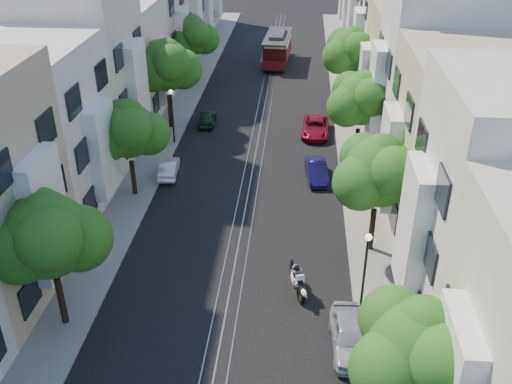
% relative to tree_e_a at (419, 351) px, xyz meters
% --- Properties ---
extents(ground, '(200.00, 200.00, 0.00)m').
position_rel_tree_e_a_xyz_m(ground, '(-7.26, 31.02, -4.40)').
color(ground, black).
rests_on(ground, ground).
extents(sidewalk_east, '(2.50, 80.00, 0.12)m').
position_rel_tree_e_a_xyz_m(sidewalk_east, '(-0.01, 31.02, -4.34)').
color(sidewalk_east, gray).
rests_on(sidewalk_east, ground).
extents(sidewalk_west, '(2.50, 80.00, 0.12)m').
position_rel_tree_e_a_xyz_m(sidewalk_west, '(-14.51, 31.02, -4.34)').
color(sidewalk_west, gray).
rests_on(sidewalk_west, ground).
extents(rail_left, '(0.06, 80.00, 0.02)m').
position_rel_tree_e_a_xyz_m(rail_left, '(-7.81, 31.02, -4.39)').
color(rail_left, gray).
rests_on(rail_left, ground).
extents(rail_slot, '(0.06, 80.00, 0.02)m').
position_rel_tree_e_a_xyz_m(rail_slot, '(-7.26, 31.02, -4.39)').
color(rail_slot, gray).
rests_on(rail_slot, ground).
extents(rail_right, '(0.06, 80.00, 0.02)m').
position_rel_tree_e_a_xyz_m(rail_right, '(-6.71, 31.02, -4.39)').
color(rail_right, gray).
rests_on(rail_right, ground).
extents(lane_line, '(0.08, 80.00, 0.01)m').
position_rel_tree_e_a_xyz_m(lane_line, '(-7.26, 31.02, -4.40)').
color(lane_line, tan).
rests_on(lane_line, ground).
extents(townhouses_east, '(7.75, 72.00, 12.00)m').
position_rel_tree_e_a_xyz_m(townhouses_east, '(4.61, 30.94, 0.79)').
color(townhouses_east, beige).
rests_on(townhouses_east, ground).
extents(townhouses_west, '(7.75, 72.00, 11.76)m').
position_rel_tree_e_a_xyz_m(townhouses_west, '(-19.13, 30.94, 0.68)').
color(townhouses_west, silver).
rests_on(townhouses_west, ground).
extents(tree_e_a, '(4.72, 3.87, 6.27)m').
position_rel_tree_e_a_xyz_m(tree_e_a, '(0.00, 0.00, 0.00)').
color(tree_e_a, black).
rests_on(tree_e_a, ground).
extents(tree_e_b, '(4.93, 4.08, 6.68)m').
position_rel_tree_e_a_xyz_m(tree_e_b, '(0.00, 12.00, 0.34)').
color(tree_e_b, black).
rests_on(tree_e_b, ground).
extents(tree_e_c, '(4.84, 3.99, 6.52)m').
position_rel_tree_e_a_xyz_m(tree_e_c, '(0.00, 23.00, 0.20)').
color(tree_e_c, black).
rests_on(tree_e_c, ground).
extents(tree_e_d, '(5.01, 4.16, 6.85)m').
position_rel_tree_e_a_xyz_m(tree_e_d, '(0.00, 34.00, 0.47)').
color(tree_e_d, black).
rests_on(tree_e_d, ground).
extents(tree_w_a, '(4.93, 4.08, 6.68)m').
position_rel_tree_e_a_xyz_m(tree_w_a, '(-14.40, 5.00, 0.34)').
color(tree_w_a, black).
rests_on(tree_w_a, ground).
extents(tree_w_b, '(4.72, 3.87, 6.27)m').
position_rel_tree_e_a_xyz_m(tree_w_b, '(-14.40, 17.00, 0.00)').
color(tree_w_b, black).
rests_on(tree_w_b, ground).
extents(tree_w_c, '(5.13, 4.28, 7.09)m').
position_rel_tree_e_a_xyz_m(tree_w_c, '(-14.40, 28.00, 0.67)').
color(tree_w_c, black).
rests_on(tree_w_c, ground).
extents(tree_w_d, '(4.84, 3.99, 6.52)m').
position_rel_tree_e_a_xyz_m(tree_w_d, '(-14.40, 39.00, 0.20)').
color(tree_w_d, black).
rests_on(tree_w_d, ground).
extents(lamp_east, '(0.32, 0.32, 4.16)m').
position_rel_tree_e_a_xyz_m(lamp_east, '(-0.96, 7.02, -1.55)').
color(lamp_east, black).
rests_on(lamp_east, ground).
extents(lamp_west, '(0.32, 0.32, 4.16)m').
position_rel_tree_e_a_xyz_m(lamp_west, '(-13.56, 25.02, -1.55)').
color(lamp_west, black).
rests_on(lamp_west, ground).
extents(sportbike_rider, '(0.90, 2.33, 1.66)m').
position_rel_tree_e_a_xyz_m(sportbike_rider, '(-3.99, 8.01, -3.54)').
color(sportbike_rider, black).
rests_on(sportbike_rider, ground).
extents(cable_car, '(2.94, 8.08, 3.06)m').
position_rel_tree_e_a_xyz_m(cable_car, '(-6.76, 46.59, -2.59)').
color(cable_car, black).
rests_on(cable_car, ground).
extents(parked_car_e_near, '(1.74, 3.97, 1.33)m').
position_rel_tree_e_a_xyz_m(parked_car_e_near, '(-1.66, 4.55, -3.73)').
color(parked_car_e_near, '#AEB1BA').
rests_on(parked_car_e_near, ground).
extents(parked_car_e_mid, '(1.66, 3.76, 1.20)m').
position_rel_tree_e_a_xyz_m(parked_car_e_mid, '(-2.86, 20.14, -3.80)').
color(parked_car_e_mid, '#0F0C3D').
rests_on(parked_car_e_mid, ground).
extents(parked_car_e_far, '(2.27, 4.51, 1.22)m').
position_rel_tree_e_a_xyz_m(parked_car_e_far, '(-2.86, 27.65, -3.79)').
color(parked_car_e_far, maroon).
rests_on(parked_car_e_far, ground).
extents(parked_car_w_mid, '(1.43, 3.35, 1.07)m').
position_rel_tree_e_a_xyz_m(parked_car_w_mid, '(-12.86, 19.90, -3.86)').
color(parked_car_w_mid, white).
rests_on(parked_car_w_mid, ground).
extents(parked_car_w_far, '(1.59, 3.42, 1.13)m').
position_rel_tree_e_a_xyz_m(parked_car_w_far, '(-11.66, 29.03, -3.83)').
color(parked_car_w_far, '#16371E').
rests_on(parked_car_w_far, ground).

